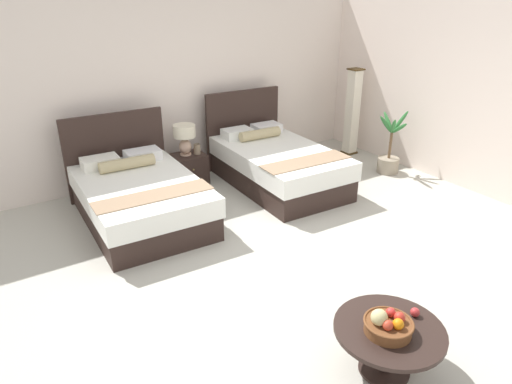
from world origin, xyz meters
The scene contains 13 objects.
ground_plane centered at (0.00, 0.00, -0.01)m, with size 10.38×9.75×0.02m, color #B8B6AA.
wall_back centered at (0.00, 3.08, 1.37)m, with size 10.38×0.12×2.74m, color white.
wall_side_right centered at (3.39, 0.40, 1.37)m, with size 0.12×5.35×2.74m, color white.
bed_near_window centered at (-1.06, 1.78, 0.32)m, with size 1.45×2.08×1.19m.
bed_near_corner centered at (1.07, 1.78, 0.33)m, with size 1.37×2.22×1.25m.
nightstand centered at (-0.05, 2.51, 0.23)m, with size 0.54×0.45×0.46m.
table_lamp centered at (-0.05, 2.53, 0.75)m, with size 0.33×0.33×0.46m.
vase centered at (0.11, 2.47, 0.54)m, with size 0.10×0.10×0.15m.
coffee_table centered at (-0.39, -1.76, 0.33)m, with size 0.84×0.84×0.42m.
fruit_bowl centered at (-0.44, -1.77, 0.49)m, with size 0.37×0.37×0.21m.
loose_apple centered at (-0.12, -1.76, 0.45)m, with size 0.07×0.07×0.07m.
floor_lamp_corner centered at (2.99, 2.22, 0.74)m, with size 0.22×0.22×1.49m.
potted_palm centered at (2.86, 1.19, 0.26)m, with size 0.51×0.53×1.00m.
Camera 1 is at (-2.75, -3.54, 2.78)m, focal length 32.75 mm.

